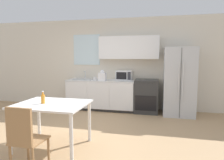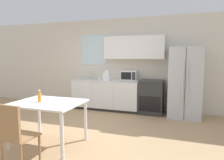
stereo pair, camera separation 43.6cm
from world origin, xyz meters
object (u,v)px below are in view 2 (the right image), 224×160
at_px(dining_table, 48,108).
at_px(dining_chair_near, 15,132).
at_px(refrigerator, 185,82).
at_px(drink_bottle, 40,97).
at_px(oven_range, 151,97).
at_px(coffee_mug, 100,79).
at_px(microwave, 129,75).

distance_m(dining_table, dining_chair_near, 0.85).
height_order(refrigerator, drink_bottle, refrigerator).
bearing_deg(oven_range, dining_table, -118.49).
bearing_deg(coffee_mug, dining_table, -89.20).
bearing_deg(dining_chair_near, refrigerator, 59.25).
bearing_deg(microwave, oven_range, -10.46).
relative_size(oven_range, drink_bottle, 4.35).
distance_m(coffee_mug, dining_chair_near, 3.33).
bearing_deg(microwave, coffee_mug, -160.85).
xyz_separation_m(oven_range, dining_chair_near, (-1.36, -3.47, 0.07)).
bearing_deg(dining_chair_near, dining_table, 97.25).
bearing_deg(dining_table, coffee_mug, 90.80).
bearing_deg(dining_table, refrigerator, 48.37).
bearing_deg(dining_chair_near, oven_range, 70.90).
bearing_deg(drink_bottle, dining_chair_near, -75.00).
bearing_deg(drink_bottle, refrigerator, 47.13).
height_order(oven_range, coffee_mug, coffee_mug).
xyz_separation_m(oven_range, drink_bottle, (-1.57, -2.68, 0.40)).
distance_m(coffee_mug, drink_bottle, 2.52).
bearing_deg(refrigerator, dining_table, -131.63).
bearing_deg(refrigerator, oven_range, 175.68).
bearing_deg(coffee_mug, microwave, 19.15).
bearing_deg(microwave, drink_bottle, -108.06).
relative_size(microwave, dining_chair_near, 0.49).
height_order(microwave, dining_chair_near, microwave).
distance_m(oven_range, refrigerator, 0.96).
relative_size(coffee_mug, dining_table, 0.10).
xyz_separation_m(microwave, dining_chair_near, (-0.70, -3.59, -0.49)).
xyz_separation_m(oven_range, coffee_mug, (-1.46, -0.16, 0.47)).
distance_m(refrigerator, microwave, 1.53).
xyz_separation_m(oven_range, refrigerator, (0.85, -0.06, 0.44)).
relative_size(refrigerator, coffee_mug, 15.25).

